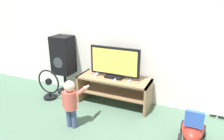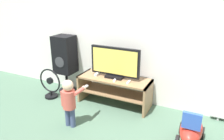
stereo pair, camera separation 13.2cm
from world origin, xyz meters
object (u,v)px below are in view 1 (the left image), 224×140
object	(u,v)px
television	(115,63)
remote_primary	(129,82)
speaker_tower	(63,56)
floor_fan	(49,86)
child	(71,100)
ride_on_toy	(193,128)
remote_secondary	(115,80)
game_console	(97,74)

from	to	relation	value
television	remote_primary	xyz separation A→B (m)	(0.30, -0.11, -0.25)
speaker_tower	floor_fan	xyz separation A→B (m)	(-0.08, -0.38, -0.47)
child	floor_fan	distance (m)	1.08
remote_primary	ride_on_toy	size ratio (longest dim) A/B	0.22
remote_primary	television	bearing A→B (deg)	159.03
television	ride_on_toy	world-z (taller)	television
child	speaker_tower	world-z (taller)	speaker_tower
remote_secondary	television	bearing A→B (deg)	114.57
speaker_tower	ride_on_toy	bearing A→B (deg)	-14.16
game_console	remote_primary	bearing A→B (deg)	-7.78
game_console	child	xyz separation A→B (m)	(0.03, -0.87, -0.09)
television	game_console	world-z (taller)	television
child	game_console	bearing A→B (deg)	92.24
ride_on_toy	game_console	bearing A→B (deg)	162.85
game_console	remote_secondary	distance (m)	0.40
remote_primary	floor_fan	world-z (taller)	floor_fan
television	ride_on_toy	size ratio (longest dim) A/B	1.46
television	floor_fan	distance (m)	1.31
television	game_console	xyz separation A→B (m)	(-0.32, -0.03, -0.24)
television	child	size ratio (longest dim) A/B	1.19
child	floor_fan	size ratio (longest dim) A/B	1.29
television	game_console	size ratio (longest dim) A/B	5.28
game_console	remote_secondary	world-z (taller)	game_console
remote_secondary	floor_fan	bearing A→B (deg)	-172.04
television	game_console	distance (m)	0.40
child	speaker_tower	size ratio (longest dim) A/B	0.66
game_console	floor_fan	xyz separation A→B (m)	(-0.85, -0.28, -0.26)
remote_primary	speaker_tower	distance (m)	1.42
floor_fan	television	bearing A→B (deg)	14.74
game_console	child	world-z (taller)	child
television	game_console	bearing A→B (deg)	-174.84
speaker_tower	child	bearing A→B (deg)	-50.49
game_console	floor_fan	size ratio (longest dim) A/B	0.29
child	ride_on_toy	xyz separation A→B (m)	(1.63, 0.36, -0.23)
television	floor_fan	size ratio (longest dim) A/B	1.55
remote_primary	child	world-z (taller)	child
child	remote_primary	bearing A→B (deg)	53.37
television	speaker_tower	distance (m)	1.09
television	ride_on_toy	distance (m)	1.55
game_console	remote_primary	size ratio (longest dim) A/B	1.26
remote_primary	child	bearing A→B (deg)	-126.63
game_console	remote_primary	distance (m)	0.63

